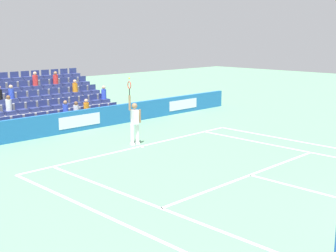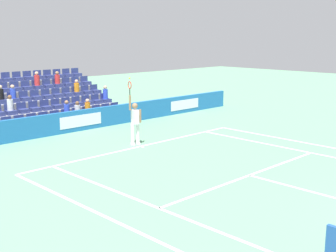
{
  "view_description": "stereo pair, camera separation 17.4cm",
  "coord_description": "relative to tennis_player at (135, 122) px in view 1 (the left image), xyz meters",
  "views": [
    {
      "loc": [
        12.04,
        1.75,
        4.57
      ],
      "look_at": [
        -0.03,
        -10.28,
        1.1
      ],
      "focal_mm": 48.13,
      "sensor_mm": 36.0,
      "label": 1
    },
    {
      "loc": [
        11.91,
        1.88,
        4.57
      ],
      "look_at": [
        -0.03,
        -10.28,
        1.1
      ],
      "focal_mm": 48.13,
      "sensor_mm": 36.0,
      "label": 2
    }
  ],
  "objects": [
    {
      "name": "line_singles_sideline_left",
      "position": [
        4.17,
        6.33,
        -0.99
      ],
      "size": [
        0.1,
        11.89,
        0.01
      ],
      "primitive_type": "cube",
      "color": "white",
      "rests_on": "ground"
    },
    {
      "name": "tennis_player",
      "position": [
        0.0,
        0.0,
        0.0
      ],
      "size": [
        0.51,
        0.41,
        2.85
      ],
      "color": "white",
      "rests_on": "ground"
    },
    {
      "name": "sponsor_barrier",
      "position": [
        0.05,
        -4.05,
        -0.49
      ],
      "size": [
        21.83,
        0.22,
        1.01
      ],
      "color": "#1E66AD",
      "rests_on": "ground"
    },
    {
      "name": "stadium_stand",
      "position": [
        0.06,
        -7.61,
        -0.17
      ],
      "size": [
        6.82,
        4.75,
        2.63
      ],
      "color": "gray",
      "rests_on": "ground"
    },
    {
      "name": "line_singles_sideline_right",
      "position": [
        -4.06,
        6.33,
        -0.99
      ],
      "size": [
        0.1,
        11.89,
        0.01
      ],
      "primitive_type": "cube",
      "color": "white",
      "rests_on": "ground"
    },
    {
      "name": "line_doubles_sideline_left",
      "position": [
        5.54,
        6.33,
        -0.99
      ],
      "size": [
        0.1,
        11.89,
        0.01
      ],
      "primitive_type": "cube",
      "color": "white",
      "rests_on": "ground"
    },
    {
      "name": "line_baseline",
      "position": [
        0.05,
        0.39,
        -0.99
      ],
      "size": [
        10.97,
        0.1,
        0.01
      ],
      "primitive_type": "cube",
      "color": "white",
      "rests_on": "ground"
    },
    {
      "name": "line_service",
      "position": [
        0.05,
        5.88,
        -0.99
      ],
      "size": [
        8.23,
        0.1,
        0.01
      ],
      "primitive_type": "cube",
      "color": "white",
      "rests_on": "ground"
    },
    {
      "name": "line_centre_mark",
      "position": [
        0.05,
        0.49,
        -0.99
      ],
      "size": [
        0.1,
        0.2,
        0.01
      ],
      "primitive_type": "cube",
      "color": "white",
      "rests_on": "ground"
    }
  ]
}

